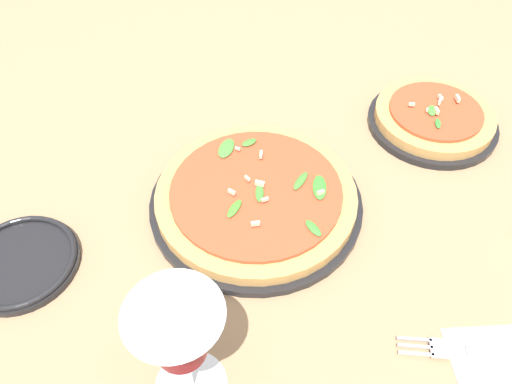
{
  "coord_description": "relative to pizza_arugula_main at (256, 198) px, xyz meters",
  "views": [
    {
      "loc": [
        0.07,
        0.5,
        0.57
      ],
      "look_at": [
        0.04,
        0.02,
        0.03
      ],
      "focal_mm": 35.0,
      "sensor_mm": 36.0,
      "label": 1
    }
  ],
  "objects": [
    {
      "name": "side_plate_white",
      "position": [
        0.32,
        0.09,
        -0.01
      ],
      "size": [
        0.16,
        0.16,
        0.02
      ],
      "color": "black",
      "rests_on": "ground_plane"
    },
    {
      "name": "wine_glass",
      "position": [
        0.09,
        0.26,
        0.11
      ],
      "size": [
        0.1,
        0.1,
        0.17
      ],
      "color": "white",
      "rests_on": "ground_plane"
    },
    {
      "name": "ground_plane",
      "position": [
        -0.04,
        -0.02,
        -0.02
      ],
      "size": [
        6.0,
        6.0,
        0.0
      ],
      "primitive_type": "plane",
      "color": "#9E7A56"
    },
    {
      "name": "napkin",
      "position": [
        -0.27,
        0.25,
        -0.01
      ],
      "size": [
        0.11,
        0.07,
        0.01
      ],
      "rotation": [
        0.0,
        0.0,
        -0.01
      ],
      "color": "silver",
      "rests_on": "ground_plane"
    },
    {
      "name": "pizza_arugula_main",
      "position": [
        0.0,
        0.0,
        0.0
      ],
      "size": [
        0.31,
        0.31,
        0.05
      ],
      "color": "black",
      "rests_on": "ground_plane"
    },
    {
      "name": "pizza_personal_side",
      "position": [
        -0.32,
        -0.16,
        -0.0
      ],
      "size": [
        0.22,
        0.22,
        0.05
      ],
      "color": "black",
      "rests_on": "ground_plane"
    },
    {
      "name": "fork",
      "position": [
        -0.26,
        0.25,
        -0.01
      ],
      "size": [
        0.21,
        0.05,
        0.0
      ],
      "rotation": [
        0.0,
        0.0,
        -0.15
      ],
      "color": "silver",
      "rests_on": "ground_plane"
    }
  ]
}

